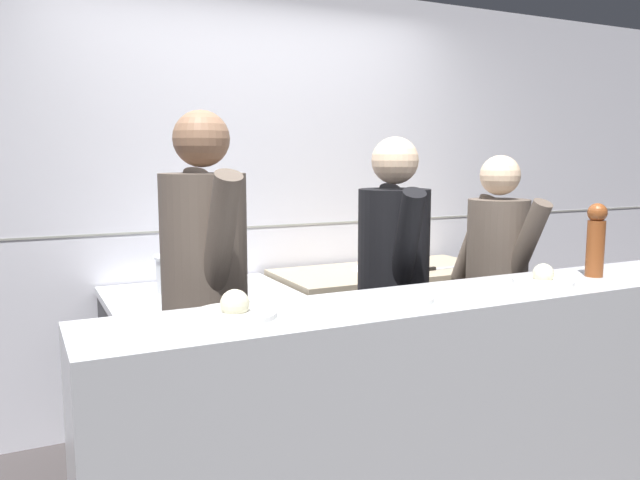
{
  "coord_description": "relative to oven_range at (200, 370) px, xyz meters",
  "views": [
    {
      "loc": [
        -1.33,
        -2.15,
        1.57
      ],
      "look_at": [
        0.06,
        0.69,
        1.15
      ],
      "focal_mm": 35.0,
      "sensor_mm": 36.0,
      "label": 1
    }
  ],
  "objects": [
    {
      "name": "wall_back_tiled",
      "position": [
        0.49,
        0.4,
        0.87
      ],
      "size": [
        8.0,
        0.06,
        2.6
      ],
      "color": "silver",
      "rests_on": "ground_plane"
    },
    {
      "name": "prep_counter",
      "position": [
        1.18,
        -0.0,
        0.01
      ],
      "size": [
        1.35,
        0.65,
        0.89
      ],
      "color": "gray",
      "rests_on": "ground_plane"
    },
    {
      "name": "plated_dish_appetiser",
      "position": [
        0.42,
        -1.31,
        0.62
      ],
      "size": [
        0.23,
        0.23,
        0.02
      ],
      "color": "white",
      "rests_on": "pass_counter"
    },
    {
      "name": "oven_range",
      "position": [
        0.0,
        0.0,
        0.0
      ],
      "size": [
        0.96,
        0.71,
        0.87
      ],
      "color": "#232326",
      "rests_on": "ground_plane"
    },
    {
      "name": "mixing_bowl_steel",
      "position": [
        1.09,
        0.03,
        0.51
      ],
      "size": [
        0.25,
        0.25,
        0.1
      ],
      "color": "#B7BABF",
      "rests_on": "prep_counter"
    },
    {
      "name": "pass_counter",
      "position": [
        0.69,
        -1.31,
        0.09
      ],
      "size": [
        2.87,
        0.45,
        1.05
      ],
      "color": "#B7BABF",
      "rests_on": "ground_plane"
    },
    {
      "name": "plated_dish_main",
      "position": [
        -0.21,
        -1.26,
        0.63
      ],
      "size": [
        0.28,
        0.28,
        0.1
      ],
      "color": "white",
      "rests_on": "pass_counter"
    },
    {
      "name": "chef_line",
      "position": [
        1.44,
        -0.67,
        0.45
      ],
      "size": [
        0.33,
        0.69,
        1.58
      ],
      "rotation": [
        0.0,
        0.0,
        0.02
      ],
      "color": "black",
      "rests_on": "ground_plane"
    },
    {
      "name": "plated_dish_dessert",
      "position": [
        1.12,
        -1.3,
        0.63
      ],
      "size": [
        0.25,
        0.25,
        0.09
      ],
      "color": "white",
      "rests_on": "pass_counter"
    },
    {
      "name": "stock_pot",
      "position": [
        -0.04,
        0.05,
        0.53
      ],
      "size": [
        0.34,
        0.34,
        0.19
      ],
      "color": "#B7BABF",
      "rests_on": "oven_range"
    },
    {
      "name": "pepper_mill",
      "position": [
        1.44,
        -1.29,
        0.78
      ],
      "size": [
        0.08,
        0.08,
        0.33
      ],
      "color": "brown",
      "rests_on": "pass_counter"
    },
    {
      "name": "chef_sous",
      "position": [
        0.75,
        -0.73,
        0.49
      ],
      "size": [
        0.43,
        0.72,
        1.66
      ],
      "rotation": [
        0.0,
        0.0,
        -0.31
      ],
      "color": "black",
      "rests_on": "ground_plane"
    },
    {
      "name": "chef_head_cook",
      "position": [
        -0.15,
        -0.67,
        0.55
      ],
      "size": [
        0.37,
        0.77,
        1.76
      ],
      "rotation": [
        0.0,
        0.0,
        0.02
      ],
      "color": "black",
      "rests_on": "ground_plane"
    },
    {
      "name": "chefs_knife",
      "position": [
        1.48,
        -0.14,
        0.46
      ],
      "size": [
        0.4,
        0.07,
        0.02
      ],
      "color": "#B7BABF",
      "rests_on": "prep_counter"
    }
  ]
}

